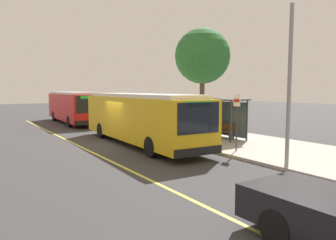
{
  "coord_description": "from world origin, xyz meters",
  "views": [
    {
      "loc": [
        17.43,
        -7.68,
        3.21
      ],
      "look_at": [
        4.11,
        0.87,
        1.69
      ],
      "focal_mm": 34.4,
      "sensor_mm": 36.0,
      "label": 1
    }
  ],
  "objects_px": {
    "transit_bus_second": "(73,106)",
    "waiting_bench": "(224,130)",
    "transit_bus_main": "(140,117)",
    "route_sign_post": "(237,115)",
    "pedestrian_commuter": "(181,122)"
  },
  "relations": [
    {
      "from": "transit_bus_main",
      "to": "transit_bus_second",
      "type": "distance_m",
      "value": 13.9
    },
    {
      "from": "transit_bus_second",
      "to": "waiting_bench",
      "type": "distance_m",
      "value": 16.25
    },
    {
      "from": "transit_bus_main",
      "to": "waiting_bench",
      "type": "distance_m",
      "value": 5.48
    },
    {
      "from": "route_sign_post",
      "to": "pedestrian_commuter",
      "type": "distance_m",
      "value": 5.16
    },
    {
      "from": "waiting_bench",
      "to": "transit_bus_main",
      "type": "bearing_deg",
      "value": -106.48
    },
    {
      "from": "waiting_bench",
      "to": "route_sign_post",
      "type": "bearing_deg",
      "value": -34.68
    },
    {
      "from": "transit_bus_main",
      "to": "pedestrian_commuter",
      "type": "xyz_separation_m",
      "value": [
        -0.07,
        2.96,
        -0.5
      ]
    },
    {
      "from": "route_sign_post",
      "to": "pedestrian_commuter",
      "type": "bearing_deg",
      "value": 177.8
    },
    {
      "from": "waiting_bench",
      "to": "transit_bus_second",
      "type": "bearing_deg",
      "value": -162.13
    },
    {
      "from": "transit_bus_main",
      "to": "route_sign_post",
      "type": "bearing_deg",
      "value": 28.86
    },
    {
      "from": "waiting_bench",
      "to": "pedestrian_commuter",
      "type": "relative_size",
      "value": 0.95
    },
    {
      "from": "transit_bus_main",
      "to": "route_sign_post",
      "type": "relative_size",
      "value": 4.16
    },
    {
      "from": "transit_bus_second",
      "to": "pedestrian_commuter",
      "type": "xyz_separation_m",
      "value": [
        13.83,
        2.76,
        -0.5
      ]
    },
    {
      "from": "transit_bus_second",
      "to": "route_sign_post",
      "type": "bearing_deg",
      "value": 7.73
    },
    {
      "from": "route_sign_post",
      "to": "waiting_bench",
      "type": "bearing_deg",
      "value": 145.32
    }
  ]
}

